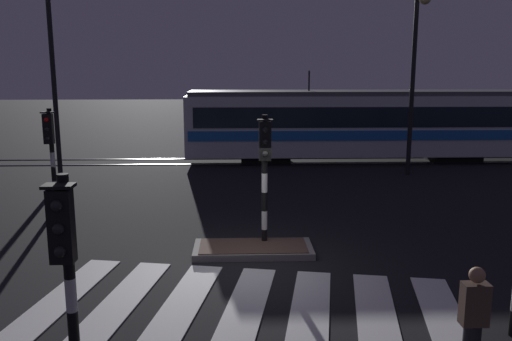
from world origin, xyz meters
TOP-DOWN VIEW (x-y plane):
  - ground_plane at (0.00, 0.00)m, footprint 120.00×120.00m
  - rail_near at (0.00, 12.46)m, footprint 80.00×0.12m
  - rail_far at (0.00, 13.89)m, footprint 80.00×0.12m
  - crosswalk_zebra at (-0.00, -2.58)m, footprint 8.50×6.10m
  - traffic_island at (0.32, 0.87)m, footprint 2.81×1.23m
  - traffic_light_corner_far_left at (-5.68, 4.94)m, footprint 0.36×0.42m
  - traffic_light_median_centre at (0.61, 1.14)m, footprint 0.36×0.42m
  - traffic_light_kerb_mid_left at (-2.13, -4.95)m, footprint 0.36×0.42m
  - street_lamp_trackside_left at (-6.82, 8.81)m, footprint 0.44×1.21m
  - street_lamp_trackside_right at (6.88, 9.60)m, footprint 0.44×1.21m
  - tram at (5.61, 13.17)m, footprint 16.11×2.58m
  - pedestrian_waiting_at_kerb at (3.18, -4.53)m, footprint 0.36×0.24m

SIDE VIEW (x-z plane):
  - ground_plane at x=0.00m, z-range 0.00..0.00m
  - crosswalk_zebra at x=0.00m, z-range 0.00..0.02m
  - rail_near at x=0.00m, z-range 0.00..0.03m
  - rail_far at x=0.00m, z-range 0.00..0.03m
  - traffic_island at x=0.32m, z-range 0.00..0.18m
  - pedestrian_waiting_at_kerb at x=3.18m, z-range 0.02..1.73m
  - tram at x=5.61m, z-range -0.33..3.82m
  - traffic_light_kerb_mid_left at x=-2.13m, z-range 0.49..3.59m
  - traffic_light_corner_far_left at x=-5.68m, z-range 0.50..3.61m
  - traffic_light_median_centre at x=0.61m, z-range 0.52..3.76m
  - street_lamp_trackside_right at x=6.88m, z-range 0.95..7.96m
  - street_lamp_trackside_left at x=-6.82m, z-range 0.98..8.42m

